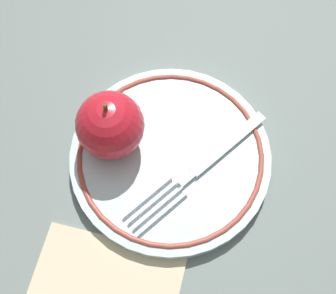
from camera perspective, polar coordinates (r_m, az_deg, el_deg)
ground_plane at (r=0.52m, az=-0.08°, el=-3.54°), size 2.00×2.00×0.00m
plate at (r=0.52m, az=-0.00°, el=-1.24°), size 0.22×0.22×0.02m
apple_red_whole at (r=0.49m, az=-7.43°, el=2.66°), size 0.07×0.07×0.08m
fork at (r=0.51m, az=4.00°, el=-2.15°), size 0.14×0.16×0.00m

